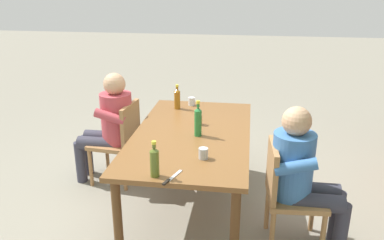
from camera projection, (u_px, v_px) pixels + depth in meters
The scene contains 14 objects.
ground_plane at pixel (192, 207), 3.74m from camera, with size 24.00×24.00×0.00m, color gray.
dining_table at pixel (192, 141), 3.51m from camera, with size 1.85×1.02×0.76m.
chair_far_right at pixel (286, 190), 3.07m from camera, with size 0.47×0.47×0.87m.
chair_near_left at pixel (121, 138), 4.07m from camera, with size 0.48×0.48×0.87m.
person_in_white_shirt at pixel (302, 172), 3.01m from camera, with size 0.47×0.61×1.18m.
person_in_plaid_shirt at pixel (110, 122), 4.03m from camera, with size 0.47×0.61×1.18m.
bottle_green at pixel (198, 121), 3.37m from camera, with size 0.06×0.06×0.32m.
bottle_amber at pixel (177, 98), 4.08m from camera, with size 0.06×0.06×0.26m.
bottle_olive at pixel (155, 161), 2.68m from camera, with size 0.06×0.06×0.26m.
cup_steel at pixel (203, 153), 2.97m from camera, with size 0.07×0.07×0.09m, color #B2B7BC.
cup_terracotta at pixel (199, 120), 3.66m from camera, with size 0.06×0.06×0.10m, color #BC6B47.
cup_glass at pixel (192, 101), 4.21m from camera, with size 0.07×0.07×0.09m, color silver.
table_knife at pixel (171, 178), 2.68m from camera, with size 0.23×0.10×0.01m.
backpack_by_near_side at pixel (196, 132), 4.98m from camera, with size 0.34×0.22×0.45m.
Camera 1 is at (3.20, 0.47, 2.06)m, focal length 36.61 mm.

